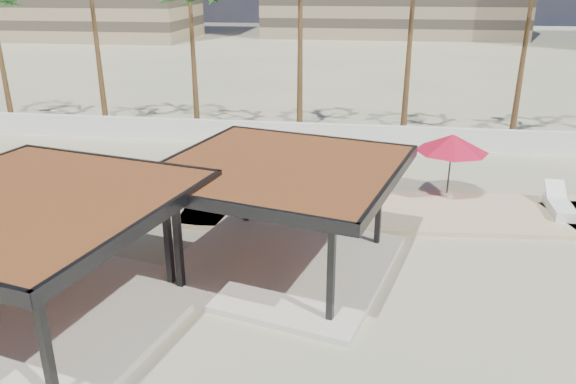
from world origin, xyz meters
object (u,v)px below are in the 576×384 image
(pavilion_central, at_px, (281,206))
(pavilion_west, at_px, (37,249))
(lounger_a, at_px, (59,170))
(umbrella_c, at_px, (452,143))
(lounger_b, at_px, (559,206))

(pavilion_central, height_order, pavilion_west, pavilion_west)
(pavilion_west, relative_size, lounger_a, 3.94)
(pavilion_central, relative_size, umbrella_c, 2.75)
(pavilion_west, distance_m, umbrella_c, 15.48)
(pavilion_central, relative_size, pavilion_west, 0.98)
(pavilion_central, height_order, lounger_b, pavilion_central)
(pavilion_central, bearing_deg, lounger_b, 43.71)
(lounger_b, bearing_deg, pavilion_west, 123.05)
(umbrella_c, relative_size, lounger_b, 1.27)
(pavilion_west, xyz_separation_m, lounger_b, (15.55, 9.22, -1.72))
(pavilion_west, bearing_deg, lounger_a, 130.74)
(pavilion_central, distance_m, lounger_a, 13.27)
(pavilion_west, height_order, lounger_a, pavilion_west)
(pavilion_west, height_order, umbrella_c, pavilion_west)
(pavilion_west, distance_m, lounger_b, 18.16)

